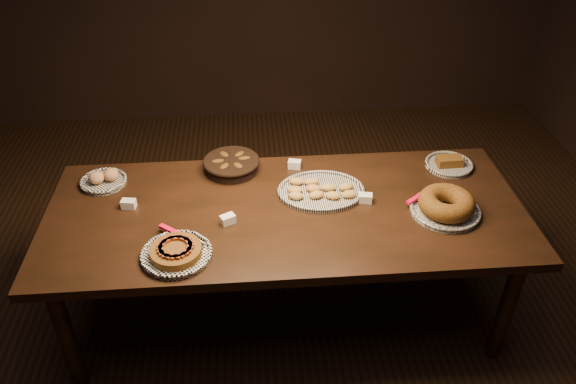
{
  "coord_description": "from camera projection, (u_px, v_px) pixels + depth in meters",
  "views": [
    {
      "loc": [
        -0.17,
        -2.24,
        2.45
      ],
      "look_at": [
        0.01,
        0.05,
        0.82
      ],
      "focal_mm": 35.0,
      "sensor_mm": 36.0,
      "label": 1
    }
  ],
  "objects": [
    {
      "name": "madeleine_platter",
      "position": [
        320.0,
        190.0,
        2.92
      ],
      "size": [
        0.45,
        0.36,
        0.05
      ],
      "rotation": [
        0.0,
        0.0,
        0.08
      ],
      "color": "black",
      "rests_on": "buffet_table"
    },
    {
      "name": "apple_tart_plate",
      "position": [
        176.0,
        252.0,
        2.52
      ],
      "size": [
        0.32,
        0.36,
        0.06
      ],
      "rotation": [
        0.0,
        0.0,
        -0.05
      ],
      "color": "white",
      "rests_on": "buffet_table"
    },
    {
      "name": "bundt_cake_plate",
      "position": [
        446.0,
        205.0,
        2.77
      ],
      "size": [
        0.36,
        0.4,
        0.11
      ],
      "rotation": [
        0.0,
        0.0,
        0.29
      ],
      "color": "black",
      "rests_on": "buffet_table"
    },
    {
      "name": "buffet_table",
      "position": [
        286.0,
        221.0,
        2.86
      ],
      "size": [
        2.4,
        1.0,
        0.75
      ],
      "color": "black",
      "rests_on": "ground"
    },
    {
      "name": "ground",
      "position": [
        286.0,
        312.0,
        3.25
      ],
      "size": [
        5.0,
        5.0,
        0.0
      ],
      "primitive_type": "plane",
      "color": "black",
      "rests_on": "ground"
    },
    {
      "name": "loaf_plate",
      "position": [
        449.0,
        164.0,
        3.13
      ],
      "size": [
        0.26,
        0.26,
        0.06
      ],
      "rotation": [
        0.0,
        0.0,
        0.03
      ],
      "color": "black",
      "rests_on": "buffet_table"
    },
    {
      "name": "tent_cards",
      "position": [
        293.0,
        194.0,
        2.88
      ],
      "size": [
        1.68,
        0.53,
        0.04
      ],
      "color": "white",
      "rests_on": "buffet_table"
    },
    {
      "name": "croissant_basket",
      "position": [
        231.0,
        164.0,
        3.08
      ],
      "size": [
        0.32,
        0.32,
        0.08
      ],
      "rotation": [
        0.0,
        0.0,
        -0.12
      ],
      "color": "black",
      "rests_on": "buffet_table"
    },
    {
      "name": "bread_roll_plate",
      "position": [
        104.0,
        180.0,
        2.99
      ],
      "size": [
        0.25,
        0.25,
        0.08
      ],
      "rotation": [
        0.0,
        0.0,
        -0.4
      ],
      "color": "white",
      "rests_on": "buffet_table"
    }
  ]
}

